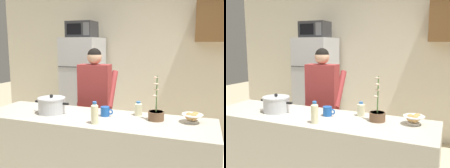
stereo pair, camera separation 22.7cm
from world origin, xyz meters
The scene contains 11 objects.
back_wall_unit centered at (0.24, 2.27, 1.41)m, with size 6.00×0.48×2.60m.
kitchen_island centered at (0.00, 0.00, 0.46)m, with size 2.35×0.68×0.92m, color #BCB7A8.
refrigerator centered at (-1.02, 1.85, 0.87)m, with size 0.64×0.68×1.75m.
microwave centered at (-1.02, 1.83, 1.89)m, with size 0.48×0.37×0.28m.
person_near_pot centered at (-0.29, 0.71, 0.98)m, with size 0.51×0.43×1.59m.
cooking_pot centered at (-0.47, -0.01, 1.00)m, with size 0.40×0.28×0.20m.
coffee_mug centered at (0.10, 0.07, 0.97)m, with size 0.13×0.09×0.10m.
bread_bowl centered at (0.93, 0.13, 0.97)m, with size 0.19×0.19×0.10m.
bottle_near_edge centered at (0.10, -0.19, 1.02)m, with size 0.07×0.07×0.20m.
bottle_mid_counter centered at (0.41, 0.21, 0.99)m, with size 0.08×0.08×0.14m.
potted_orchid centered at (0.61, 0.10, 0.98)m, with size 0.15×0.15×0.43m.
Camera 1 is at (1.00, -2.24, 1.63)m, focal length 40.67 mm.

